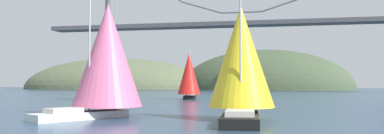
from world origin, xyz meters
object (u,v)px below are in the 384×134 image
(sailboat_orange_sail, at_px, (106,63))
(channel_buoy, at_px, (256,99))
(sailboat_yellow_sail, at_px, (241,61))
(sailboat_pink_spinnaker, at_px, (107,57))
(sailboat_red_spinnaker, at_px, (189,75))

(sailboat_orange_sail, relative_size, channel_buoy, 4.40)
(sailboat_yellow_sail, relative_size, channel_buoy, 3.75)
(sailboat_orange_sail, bearing_deg, sailboat_yellow_sail, -50.31)
(sailboat_orange_sail, height_order, sailboat_yellow_sail, sailboat_orange_sail)
(sailboat_pink_spinnaker, distance_m, sailboat_orange_sail, 29.86)
(sailboat_orange_sail, bearing_deg, sailboat_red_spinnaker, 33.80)
(sailboat_pink_spinnaker, xyz_separation_m, sailboat_orange_sail, (-12.13, 27.28, 0.76))
(sailboat_pink_spinnaker, height_order, channel_buoy, sailboat_pink_spinnaker)
(sailboat_pink_spinnaker, bearing_deg, sailboat_orange_sail, 113.98)
(sailboat_orange_sail, relative_size, sailboat_yellow_sail, 1.17)
(sailboat_pink_spinnaker, bearing_deg, sailboat_yellow_sail, -3.49)
(sailboat_red_spinnaker, distance_m, channel_buoy, 12.96)
(sailboat_orange_sail, xyz_separation_m, channel_buoy, (22.58, 2.23, -5.32))
(sailboat_red_spinnaker, xyz_separation_m, channel_buoy, (11.25, -5.35, -3.55))
(sailboat_red_spinnaker, relative_size, sailboat_orange_sail, 0.72)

